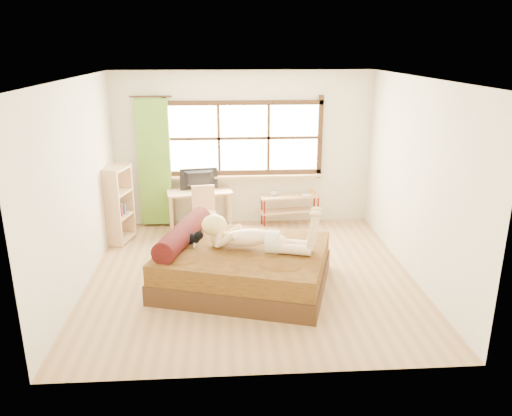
{
  "coord_description": "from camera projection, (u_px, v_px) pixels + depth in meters",
  "views": [
    {
      "loc": [
        -0.36,
        -6.4,
        3.09
      ],
      "look_at": [
        0.08,
        0.2,
        0.93
      ],
      "focal_mm": 35.0,
      "sensor_mm": 36.0,
      "label": 1
    }
  ],
  "objects": [
    {
      "name": "wall_right",
      "position": [
        416.0,
        180.0,
        6.77
      ],
      "size": [
        0.0,
        4.5,
        4.5
      ],
      "primitive_type": "plane",
      "rotation": [
        1.57,
        0.0,
        -1.57
      ],
      "color": "silver",
      "rests_on": "floor"
    },
    {
      "name": "cup",
      "position": [
        274.0,
        193.0,
        8.86
      ],
      "size": [
        0.14,
        0.14,
        0.1
      ],
      "primitive_type": "imported",
      "rotation": [
        0.0,
        0.0,
        0.15
      ],
      "color": "gray",
      "rests_on": "pipe_shelf"
    },
    {
      "name": "book",
      "position": [
        301.0,
        195.0,
        8.91
      ],
      "size": [
        0.19,
        0.24,
        0.02
      ],
      "primitive_type": "imported",
      "rotation": [
        0.0,
        0.0,
        0.15
      ],
      "color": "gray",
      "rests_on": "pipe_shelf"
    },
    {
      "name": "pipe_shelf",
      "position": [
        291.0,
        203.0,
        8.94
      ],
      "size": [
        1.11,
        0.43,
        0.61
      ],
      "rotation": [
        0.0,
        0.0,
        0.15
      ],
      "color": "tan",
      "rests_on": "floor"
    },
    {
      "name": "monitor",
      "position": [
        199.0,
        180.0,
        8.62
      ],
      "size": [
        0.66,
        0.18,
        0.38
      ],
      "primitive_type": "imported",
      "rotation": [
        0.0,
        0.0,
        3.29
      ],
      "color": "black",
      "rests_on": "desk"
    },
    {
      "name": "ceiling",
      "position": [
        251.0,
        78.0,
        6.21
      ],
      "size": [
        4.5,
        4.5,
        0.0
      ],
      "primitive_type": "plane",
      "rotation": [
        3.14,
        0.0,
        0.0
      ],
      "color": "white",
      "rests_on": "wall_back"
    },
    {
      "name": "bed",
      "position": [
        240.0,
        264.0,
        6.69
      ],
      "size": [
        2.56,
        2.27,
        0.82
      ],
      "rotation": [
        0.0,
        0.0,
        -0.29
      ],
      "color": "#301E0E",
      "rests_on": "floor"
    },
    {
      "name": "woman",
      "position": [
        255.0,
        226.0,
        6.46
      ],
      "size": [
        1.57,
        0.84,
        0.65
      ],
      "primitive_type": null,
      "rotation": [
        0.0,
        0.0,
        -0.29
      ],
      "color": "beige",
      "rests_on": "bed"
    },
    {
      "name": "curtain",
      "position": [
        155.0,
        163.0,
        8.61
      ],
      "size": [
        0.55,
        0.1,
        2.2
      ],
      "primitive_type": "cube",
      "color": "#528724",
      "rests_on": "wall_back"
    },
    {
      "name": "window",
      "position": [
        244.0,
        141.0,
        8.69
      ],
      "size": [
        2.8,
        0.16,
        1.46
      ],
      "color": "#FFEDBF",
      "rests_on": "wall_back"
    },
    {
      "name": "wall_left",
      "position": [
        79.0,
        186.0,
        6.49
      ],
      "size": [
        0.0,
        4.5,
        4.5
      ],
      "primitive_type": "plane",
      "rotation": [
        1.57,
        0.0,
        1.57
      ],
      "color": "silver",
      "rests_on": "floor"
    },
    {
      "name": "chair",
      "position": [
        204.0,
        209.0,
        8.35
      ],
      "size": [
        0.44,
        0.44,
        0.86
      ],
      "rotation": [
        0.0,
        0.0,
        0.15
      ],
      "color": "tan",
      "rests_on": "floor"
    },
    {
      "name": "kitten",
      "position": [
        189.0,
        237.0,
        6.61
      ],
      "size": [
        0.35,
        0.22,
        0.26
      ],
      "primitive_type": null,
      "rotation": [
        0.0,
        0.0,
        -0.29
      ],
      "color": "black",
      "rests_on": "bed"
    },
    {
      "name": "wall_front",
      "position": [
        265.0,
        248.0,
        4.5
      ],
      "size": [
        4.5,
        0.0,
        4.5
      ],
      "primitive_type": "plane",
      "rotation": [
        -1.57,
        0.0,
        0.0
      ],
      "color": "silver",
      "rests_on": "floor"
    },
    {
      "name": "wall_back",
      "position": [
        244.0,
        149.0,
        8.76
      ],
      "size": [
        4.5,
        0.0,
        4.5
      ],
      "primitive_type": "plane",
      "rotation": [
        1.57,
        0.0,
        0.0
      ],
      "color": "silver",
      "rests_on": "floor"
    },
    {
      "name": "floor",
      "position": [
        251.0,
        275.0,
        7.05
      ],
      "size": [
        4.5,
        4.5,
        0.0
      ],
      "primitive_type": "plane",
      "color": "#9E754C",
      "rests_on": "ground"
    },
    {
      "name": "desk",
      "position": [
        200.0,
        196.0,
        8.66
      ],
      "size": [
        1.17,
        0.66,
        0.69
      ],
      "rotation": [
        0.0,
        0.0,
        0.15
      ],
      "color": "tan",
      "rests_on": "floor"
    },
    {
      "name": "bookshelf",
      "position": [
        118.0,
        204.0,
        8.07
      ],
      "size": [
        0.44,
        0.61,
        1.26
      ],
      "rotation": [
        0.0,
        0.0,
        -0.25
      ],
      "color": "tan",
      "rests_on": "floor"
    }
  ]
}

